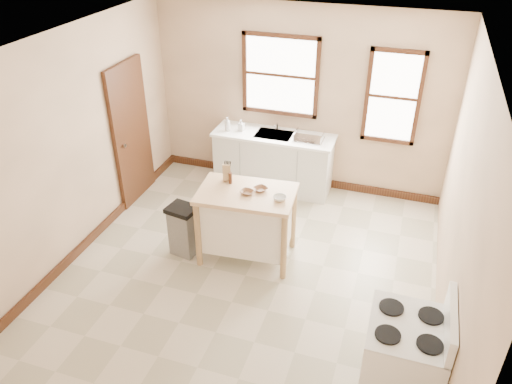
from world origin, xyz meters
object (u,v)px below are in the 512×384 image
at_px(bowl_a, 247,192).
at_px(gas_stove, 404,352).
at_px(dish_rack, 309,137).
at_px(kitchen_island, 247,225).
at_px(knife_block, 227,173).
at_px(soap_bottle_b, 241,125).
at_px(bowl_c, 280,198).
at_px(bowl_b, 261,189).
at_px(trash_bin, 184,230).
at_px(pepper_grinder, 230,178).
at_px(soap_bottle_a, 228,124).

distance_m(bowl_a, gas_stove, 2.55).
height_order(dish_rack, kitchen_island, dish_rack).
relative_size(kitchen_island, gas_stove, 1.00).
height_order(knife_block, gas_stove, gas_stove).
bearing_deg(soap_bottle_b, bowl_c, -50.29).
bearing_deg(bowl_b, kitchen_island, -150.39).
height_order(dish_rack, bowl_c, dish_rack).
relative_size(dish_rack, bowl_b, 2.68).
relative_size(soap_bottle_b, trash_bin, 0.26).
relative_size(pepper_grinder, gas_stove, 0.13).
relative_size(kitchen_island, knife_block, 5.89).
distance_m(soap_bottle_b, bowl_a, 1.94).
distance_m(knife_block, gas_stove, 2.98).
bearing_deg(pepper_grinder, kitchen_island, -27.81).
bearing_deg(kitchen_island, soap_bottle_b, 106.98).
bearing_deg(bowl_b, soap_bottle_a, 122.98).
distance_m(knife_block, bowl_c, 0.81).
distance_m(dish_rack, pepper_grinder, 1.76).
xyz_separation_m(dish_rack, knife_block, (-0.70, -1.58, 0.09)).
bearing_deg(bowl_c, trash_bin, -173.45).
distance_m(soap_bottle_b, dish_rack, 1.07).
bearing_deg(soap_bottle_b, pepper_grinder, -67.03).
relative_size(dish_rack, bowl_a, 2.75).
xyz_separation_m(dish_rack, kitchen_island, (-0.37, -1.77, -0.49)).
bearing_deg(bowl_a, trash_bin, -169.11).
distance_m(bowl_b, bowl_c, 0.31).
height_order(kitchen_island, bowl_a, bowl_a).
distance_m(dish_rack, bowl_a, 1.84).
relative_size(bowl_a, gas_stove, 0.13).
bearing_deg(pepper_grinder, soap_bottle_b, 105.16).
height_order(soap_bottle_a, kitchen_island, soap_bottle_a).
xyz_separation_m(soap_bottle_b, pepper_grinder, (0.44, -1.64, 0.03)).
bearing_deg(soap_bottle_b, bowl_a, -60.53).
xyz_separation_m(pepper_grinder, bowl_a, (0.27, -0.17, -0.06)).
height_order(knife_block, bowl_b, knife_block).
xyz_separation_m(soap_bottle_a, bowl_c, (1.33, -1.76, -0.04)).
height_order(dish_rack, gas_stove, gas_stove).
bearing_deg(soap_bottle_a, pepper_grinder, -59.99).
bearing_deg(dish_rack, soap_bottle_b, 169.25).
xyz_separation_m(soap_bottle_a, dish_rack, (1.27, 0.07, -0.06)).
bearing_deg(gas_stove, trash_bin, 153.91).
xyz_separation_m(knife_block, pepper_grinder, (0.07, -0.06, -0.03)).
relative_size(knife_block, bowl_a, 1.29).
xyz_separation_m(soap_bottle_a, gas_stove, (2.92, -3.28, -0.44)).
xyz_separation_m(soap_bottle_a, soap_bottle_b, (0.20, 0.07, -0.02)).
height_order(dish_rack, knife_block, knife_block).
xyz_separation_m(bowl_a, bowl_b, (0.14, 0.12, 0.00)).
bearing_deg(gas_stove, kitchen_island, 142.14).
bearing_deg(bowl_a, kitchen_island, 115.71).
xyz_separation_m(soap_bottle_a, bowl_a, (0.91, -1.74, -0.05)).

